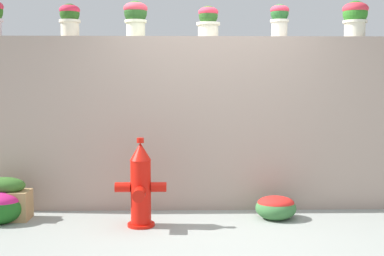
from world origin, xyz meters
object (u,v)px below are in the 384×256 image
potted_plant_5 (355,16)px  fire_hydrant (141,187)px  potted_plant_2 (136,15)px  potted_plant_1 (70,18)px  potted_plant_4 (280,18)px  potted_plant_3 (208,20)px  planter_box (5,199)px  flower_bush_right (276,206)px

potted_plant_5 → fire_hydrant: size_ratio=0.46×
potted_plant_2 → potted_plant_5: 2.54m
potted_plant_1 → potted_plant_2: size_ratio=0.93×
potted_plant_4 → potted_plant_5: 0.87m
potted_plant_3 → potted_plant_1: bearing=-179.4°
potted_plant_2 → planter_box: potted_plant_2 is taller
potted_plant_4 → planter_box: potted_plant_4 is taller
potted_plant_3 → potted_plant_4: (0.83, -0.00, 0.03)m
potted_plant_1 → planter_box: 2.16m
potted_plant_2 → potted_plant_5: (2.54, -0.01, -0.00)m
fire_hydrant → flower_bush_right: 1.49m
potted_plant_1 → potted_plant_5: bearing=-0.7°
potted_plant_5 → flower_bush_right: (-0.99, -0.54, -2.10)m
potted_plant_5 → planter_box: (-3.91, -0.51, -2.02)m
flower_bush_right → potted_plant_4: bearing=78.4°
potted_plant_2 → fire_hydrant: size_ratio=0.45×
potted_plant_3 → potted_plant_4: size_ratio=0.94×
fire_hydrant → flower_bush_right: fire_hydrant is taller
potted_plant_4 → potted_plant_1: bearing=-179.6°
potted_plant_4 → fire_hydrant: bearing=-151.4°
potted_plant_4 → fire_hydrant: size_ratio=0.42×
potted_plant_5 → planter_box: size_ratio=0.81×
potted_plant_4 → planter_box: 3.69m
potted_plant_3 → planter_box: (-2.21, -0.57, -1.97)m
flower_bush_right → planter_box: bearing=179.5°
potted_plant_5 → potted_plant_4: bearing=176.1°
potted_plant_4 → flower_bush_right: (-0.12, -0.60, -2.09)m
potted_plant_1 → potted_plant_3: potted_plant_1 is taller
planter_box → potted_plant_5: bearing=7.5°
potted_plant_2 → planter_box: size_ratio=0.79×
potted_plant_3 → fire_hydrant: 2.10m
fire_hydrant → planter_box: bearing=169.3°
potted_plant_3 → fire_hydrant: potted_plant_3 is taller
potted_plant_1 → planter_box: size_ratio=0.74×
potted_plant_4 → planter_box: size_ratio=0.75×
flower_bush_right → potted_plant_3: bearing=139.9°
potted_plant_1 → planter_box: potted_plant_1 is taller
fire_hydrant → flower_bush_right: (1.44, 0.25, -0.28)m
potted_plant_1 → potted_plant_4: size_ratio=0.99×
potted_plant_2 → potted_plant_1: bearing=177.8°
potted_plant_4 → fire_hydrant: potted_plant_4 is taller
potted_plant_5 → flower_bush_right: potted_plant_5 is taller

